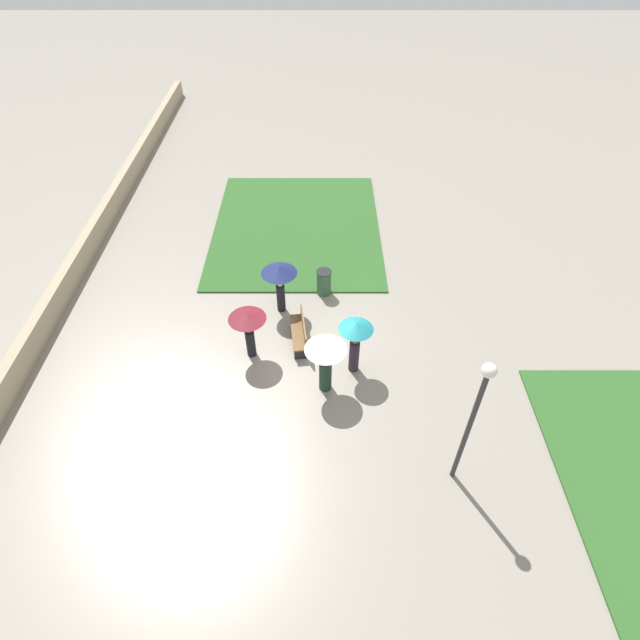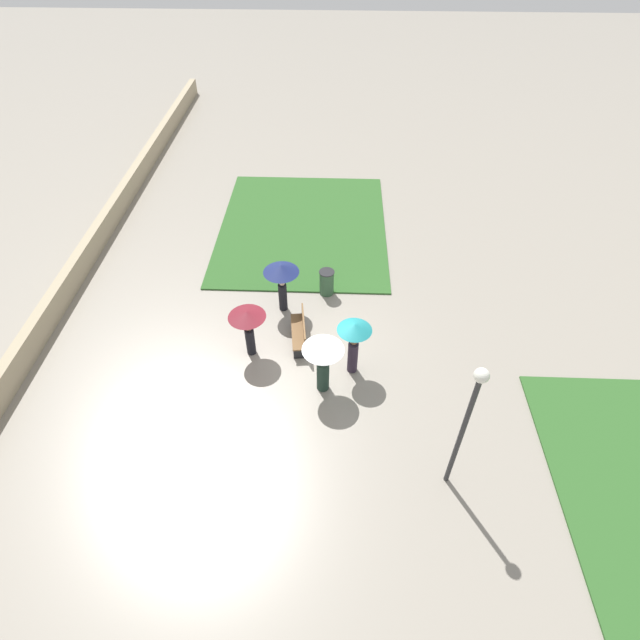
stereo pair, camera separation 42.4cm
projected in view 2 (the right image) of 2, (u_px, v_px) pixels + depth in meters
name	position (u px, v px, depth m)	size (l,w,h in m)	color
ground_plane	(321.00, 358.00, 15.42)	(90.00, 90.00, 0.00)	gray
lawn_patch_near	(303.00, 227.00, 20.67)	(8.32, 6.78, 0.06)	#2D5B26
parapet_wall	(32.00, 340.00, 15.37)	(45.00, 0.35, 0.86)	tan
park_bench	(300.00, 331.00, 15.63)	(1.66, 0.61, 0.90)	brown
lamp_post	(468.00, 415.00, 10.61)	(0.32, 0.32, 4.17)	#2D2D30
trash_bin	(327.00, 282.00, 17.34)	(0.53, 0.53, 0.95)	#335638
crowd_person_teal	(354.00, 337.00, 14.12)	(1.00, 1.00, 1.91)	#2D2333
crowd_person_navy	(281.00, 274.00, 16.05)	(1.17, 1.17, 1.85)	black
crowd_person_white	(323.00, 354.00, 13.61)	(1.17, 1.17, 1.89)	#1E3328
crowd_person_maroon	(248.00, 322.00, 14.68)	(1.12, 1.12, 1.71)	black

